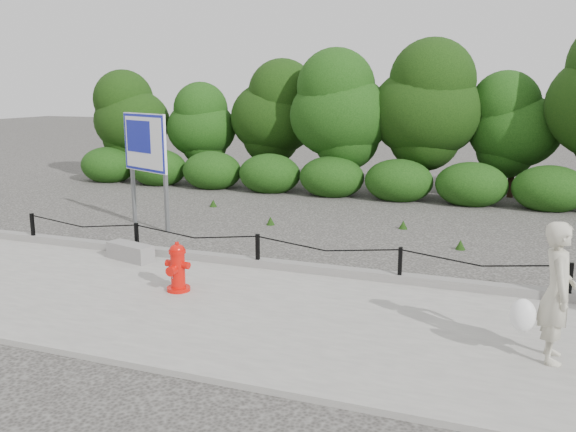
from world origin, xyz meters
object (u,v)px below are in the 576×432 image
(concrete_block, at_px, (130,252))
(advertising_sign, at_px, (145,148))
(pedestrian, at_px, (555,294))
(fire_hydrant, at_px, (177,268))

(concrete_block, relative_size, advertising_sign, 0.36)
(pedestrian, xyz_separation_m, concrete_block, (-7.03, 1.80, -0.65))
(concrete_block, bearing_deg, fire_hydrant, -34.92)
(fire_hydrant, xyz_separation_m, pedestrian, (5.31, -0.60, 0.43))
(pedestrian, distance_m, concrete_block, 7.29)
(advertising_sign, bearing_deg, fire_hydrant, -27.20)
(advertising_sign, bearing_deg, pedestrian, -3.77)
(fire_hydrant, height_order, advertising_sign, advertising_sign)
(fire_hydrant, relative_size, advertising_sign, 0.30)
(concrete_block, bearing_deg, pedestrian, -14.33)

